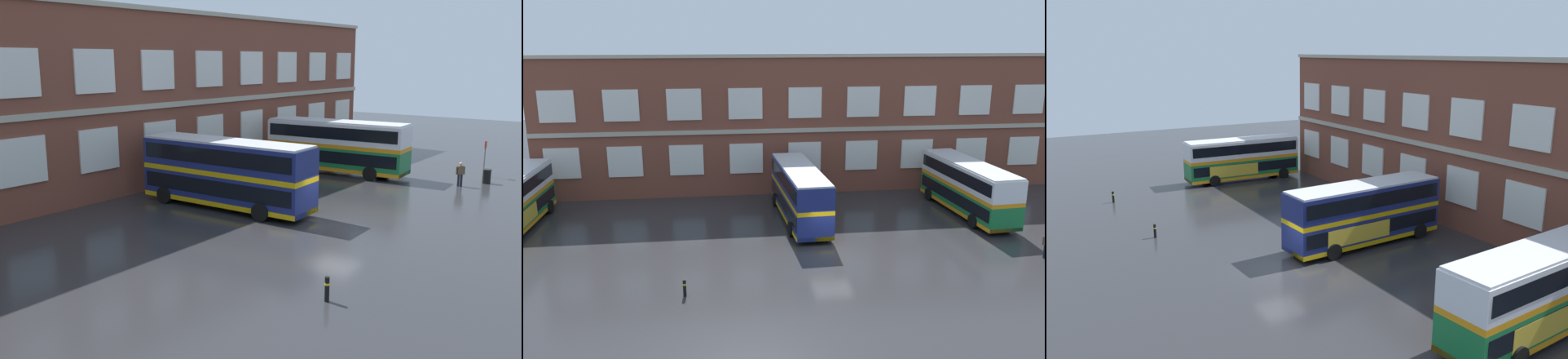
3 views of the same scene
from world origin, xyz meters
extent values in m
plane|color=#2B2B2D|center=(0.00, 2.00, 0.00)|extent=(120.00, 120.00, 0.00)
cube|color=brown|center=(2.95, 18.00, 5.88)|extent=(50.72, 8.00, 11.75)
cube|color=#B2A893|center=(2.95, 13.92, 5.64)|extent=(50.72, 0.16, 0.36)
cube|color=#B2A893|center=(2.95, 13.95, 11.90)|extent=(50.72, 0.28, 0.30)
cube|color=silver|center=(-9.74, 13.94, 3.29)|extent=(2.84, 0.12, 2.59)
cube|color=silver|center=(-4.66, 13.94, 3.29)|extent=(2.84, 0.12, 2.59)
cube|color=silver|center=(0.41, 13.94, 3.29)|extent=(2.84, 0.12, 2.59)
cube|color=silver|center=(5.48, 13.94, 3.29)|extent=(2.84, 0.12, 2.59)
cube|color=silver|center=(10.55, 13.94, 3.29)|extent=(2.84, 0.12, 2.59)
cube|color=silver|center=(15.63, 13.94, 3.29)|extent=(2.84, 0.12, 2.59)
cube|color=silver|center=(20.70, 13.94, 3.29)|extent=(2.84, 0.12, 2.59)
cube|color=silver|center=(25.77, 13.94, 3.29)|extent=(2.84, 0.12, 2.59)
cube|color=silver|center=(-9.74, 13.94, 7.99)|extent=(2.84, 0.12, 2.59)
cube|color=silver|center=(-4.66, 13.94, 7.99)|extent=(2.84, 0.12, 2.59)
cube|color=silver|center=(0.41, 13.94, 7.99)|extent=(2.84, 0.12, 2.59)
cube|color=silver|center=(5.48, 13.94, 7.99)|extent=(2.84, 0.12, 2.59)
cube|color=silver|center=(10.55, 13.94, 7.99)|extent=(2.84, 0.12, 2.59)
cube|color=silver|center=(15.63, 13.94, 7.99)|extent=(2.84, 0.12, 2.59)
cube|color=silver|center=(20.70, 13.94, 7.99)|extent=(2.84, 0.12, 2.59)
cube|color=silver|center=(25.77, 13.94, 7.99)|extent=(2.84, 0.12, 2.59)
cube|color=navy|center=(-1.12, 6.80, 1.23)|extent=(3.05, 11.10, 1.75)
cube|color=black|center=(-1.12, 6.80, 1.44)|extent=(3.07, 10.67, 0.90)
cube|color=gold|center=(-1.12, 6.80, 2.25)|extent=(3.05, 11.10, 0.30)
cube|color=navy|center=(-1.12, 6.80, 3.17)|extent=(3.05, 11.10, 1.55)
cube|color=black|center=(-1.12, 6.80, 3.25)|extent=(3.07, 10.67, 0.90)
cube|color=gold|center=(-1.12, 6.80, 0.49)|extent=(3.07, 11.11, 0.28)
cube|color=silver|center=(-1.12, 6.80, 4.01)|extent=(2.94, 10.88, 0.12)
cube|color=gold|center=(0.22, 5.54, 1.31)|extent=(0.25, 4.84, 1.10)
cube|color=yellow|center=(-1.37, 12.26, 3.60)|extent=(1.66, 0.14, 0.40)
cylinder|color=black|center=(-0.03, 10.70, 0.52)|extent=(0.37, 1.05, 1.04)
cylinder|color=black|center=(-2.57, 10.59, 0.52)|extent=(0.37, 1.05, 1.04)
cylinder|color=black|center=(0.30, 3.56, 0.52)|extent=(0.37, 1.05, 1.04)
cylinder|color=black|center=(-2.25, 3.44, 0.52)|extent=(0.37, 1.05, 1.04)
cube|color=#197038|center=(12.14, 6.84, 1.23)|extent=(3.34, 11.16, 1.75)
cube|color=black|center=(12.14, 6.84, 1.44)|extent=(3.35, 10.72, 0.90)
cube|color=orange|center=(12.14, 6.84, 2.25)|extent=(3.34, 11.16, 0.30)
cube|color=silver|center=(12.14, 6.84, 3.17)|extent=(3.34, 11.16, 1.55)
cube|color=black|center=(12.14, 6.84, 3.25)|extent=(3.35, 10.72, 0.90)
cube|color=orange|center=(12.14, 6.84, 0.49)|extent=(3.36, 11.16, 0.28)
cube|color=silver|center=(12.14, 6.84, 4.01)|extent=(3.22, 10.93, 0.12)
cube|color=gold|center=(13.52, 5.62, 1.31)|extent=(0.38, 4.83, 1.10)
cube|color=yellow|center=(11.74, 12.30, 3.60)|extent=(1.66, 0.18, 0.40)
cylinder|color=black|center=(13.13, 10.77, 0.52)|extent=(0.39, 1.06, 1.04)
cylinder|color=black|center=(10.58, 10.59, 0.52)|extent=(0.39, 1.06, 1.04)
cylinder|color=black|center=(13.65, 3.64, 0.52)|extent=(0.39, 1.06, 1.04)
cylinder|color=black|center=(11.10, 3.46, 0.52)|extent=(0.39, 1.06, 1.04)
cylinder|color=black|center=(13.07, -2.36, 0.42)|extent=(0.22, 0.22, 0.85)
cylinder|color=black|center=(13.18, -2.52, 0.42)|extent=(0.22, 0.22, 0.85)
cube|color=brown|center=(13.13, -2.44, 1.15)|extent=(0.43, 0.46, 0.60)
cylinder|color=brown|center=(12.97, -2.23, 1.12)|extent=(0.15, 0.15, 0.57)
cylinder|color=brown|center=(13.28, -2.65, 1.12)|extent=(0.15, 0.15, 0.57)
sphere|color=tan|center=(13.13, -2.44, 1.59)|extent=(0.22, 0.22, 0.22)
cylinder|color=slate|center=(17.62, -2.76, 1.35)|extent=(0.10, 0.10, 2.70)
cube|color=red|center=(17.62, -2.78, 2.42)|extent=(0.44, 0.04, 0.56)
cylinder|color=black|center=(15.24, -3.66, 0.47)|extent=(0.56, 0.56, 0.95)
cylinder|color=black|center=(15.24, -3.66, 0.99)|extent=(0.60, 0.60, 0.08)
cylinder|color=black|center=(-9.17, -4.81, 0.47)|extent=(0.18, 0.18, 0.95)
cylinder|color=yellow|center=(-9.17, -4.81, 0.68)|extent=(0.19, 0.19, 0.08)
camera|label=1|loc=(-26.22, -14.57, 8.73)|focal=39.16mm
camera|label=2|loc=(-7.30, -32.40, 13.66)|focal=38.03mm
camera|label=3|loc=(25.79, -13.13, 12.40)|focal=36.72mm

